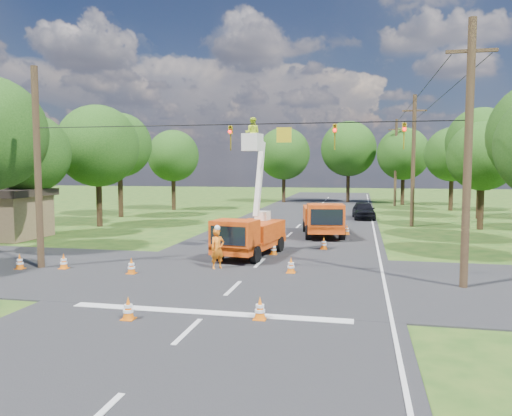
% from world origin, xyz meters
% --- Properties ---
extents(ground, '(140.00, 140.00, 0.00)m').
position_xyz_m(ground, '(0.00, 20.00, 0.00)').
color(ground, '#1E4715').
rests_on(ground, ground).
extents(road_main, '(12.00, 100.00, 0.06)m').
position_xyz_m(road_main, '(0.00, 20.00, 0.00)').
color(road_main, black).
rests_on(road_main, ground).
extents(road_cross, '(56.00, 10.00, 0.07)m').
position_xyz_m(road_cross, '(0.00, 2.00, 0.00)').
color(road_cross, black).
rests_on(road_cross, ground).
extents(stop_bar, '(9.00, 0.45, 0.02)m').
position_xyz_m(stop_bar, '(0.00, -3.20, 0.00)').
color(stop_bar, silver).
rests_on(stop_bar, ground).
extents(edge_line, '(0.12, 90.00, 0.02)m').
position_xyz_m(edge_line, '(5.60, 20.00, 0.00)').
color(edge_line, silver).
rests_on(edge_line, ground).
extents(bucket_truck, '(2.92, 5.76, 7.08)m').
position_xyz_m(bucket_truck, '(-0.88, 6.72, 1.50)').
color(bucket_truck, '#E35010').
rests_on(bucket_truck, ground).
extents(second_truck, '(3.16, 6.33, 2.27)m').
position_xyz_m(second_truck, '(2.23, 14.91, 1.18)').
color(second_truck, '#E35010').
rests_on(second_truck, ground).
extents(ground_worker, '(0.79, 0.79, 1.84)m').
position_xyz_m(ground_worker, '(-1.60, 3.42, 0.92)').
color(ground_worker, orange).
rests_on(ground_worker, ground).
extents(distant_car, '(2.18, 4.63, 1.53)m').
position_xyz_m(distant_car, '(4.89, 26.61, 0.77)').
color(distant_car, black).
rests_on(distant_car, ground).
extents(traffic_cone_0, '(0.38, 0.38, 0.71)m').
position_xyz_m(traffic_cone_0, '(-2.12, -4.30, 0.36)').
color(traffic_cone_0, orange).
rests_on(traffic_cone_0, ground).
extents(traffic_cone_1, '(0.38, 0.38, 0.71)m').
position_xyz_m(traffic_cone_1, '(1.74, -3.48, 0.36)').
color(traffic_cone_1, orange).
rests_on(traffic_cone_1, ground).
extents(traffic_cone_2, '(0.38, 0.38, 0.71)m').
position_xyz_m(traffic_cone_2, '(0.24, 7.45, 0.36)').
color(traffic_cone_2, orange).
rests_on(traffic_cone_2, ground).
extents(traffic_cone_3, '(0.38, 0.38, 0.71)m').
position_xyz_m(traffic_cone_3, '(2.67, 9.68, 0.36)').
color(traffic_cone_3, orange).
rests_on(traffic_cone_3, ground).
extents(traffic_cone_4, '(0.38, 0.38, 0.71)m').
position_xyz_m(traffic_cone_4, '(-4.90, 1.63, 0.36)').
color(traffic_cone_4, orange).
rests_on(traffic_cone_4, ground).
extents(traffic_cone_5, '(0.38, 0.38, 0.71)m').
position_xyz_m(traffic_cone_5, '(-8.34, 1.96, 0.36)').
color(traffic_cone_5, orange).
rests_on(traffic_cone_5, ground).
extents(traffic_cone_6, '(0.38, 0.38, 0.71)m').
position_xyz_m(traffic_cone_6, '(-10.23, 1.51, 0.36)').
color(traffic_cone_6, orange).
rests_on(traffic_cone_6, ground).
extents(traffic_cone_7, '(0.38, 0.38, 0.71)m').
position_xyz_m(traffic_cone_7, '(3.75, 15.96, 0.36)').
color(traffic_cone_7, orange).
rests_on(traffic_cone_7, ground).
extents(traffic_cone_8, '(0.38, 0.38, 0.71)m').
position_xyz_m(traffic_cone_8, '(1.75, 3.20, 0.36)').
color(traffic_cone_8, orange).
rests_on(traffic_cone_8, ground).
extents(pole_right_near, '(1.80, 0.30, 10.00)m').
position_xyz_m(pole_right_near, '(8.50, 2.00, 5.11)').
color(pole_right_near, '#4C3823').
rests_on(pole_right_near, ground).
extents(pole_right_mid, '(1.80, 0.30, 10.00)m').
position_xyz_m(pole_right_mid, '(8.50, 22.00, 5.11)').
color(pole_right_mid, '#4C3823').
rests_on(pole_right_mid, ground).
extents(pole_right_far, '(1.80, 0.30, 10.00)m').
position_xyz_m(pole_right_far, '(8.50, 42.00, 5.11)').
color(pole_right_far, '#4C3823').
rests_on(pole_right_far, ground).
extents(pole_left, '(0.30, 0.30, 9.00)m').
position_xyz_m(pole_left, '(-9.50, 2.00, 4.50)').
color(pole_left, '#4C3823').
rests_on(pole_left, ground).
extents(signal_span, '(18.00, 0.29, 1.07)m').
position_xyz_m(signal_span, '(2.23, 1.99, 5.88)').
color(signal_span, black).
rests_on(signal_span, ground).
extents(shed, '(5.50, 4.50, 3.15)m').
position_xyz_m(shed, '(-18.00, 10.00, 1.62)').
color(shed, '#8C704C').
rests_on(shed, ground).
extents(tree_left_c, '(5.20, 5.20, 8.06)m').
position_xyz_m(tree_left_c, '(-16.50, 11.00, 5.44)').
color(tree_left_c, '#382616').
rests_on(tree_left_c, ground).
extents(tree_left_d, '(6.20, 6.20, 9.24)m').
position_xyz_m(tree_left_d, '(-15.00, 17.00, 6.12)').
color(tree_left_d, '#382616').
rests_on(tree_left_d, ground).
extents(tree_left_e, '(5.80, 5.80, 9.41)m').
position_xyz_m(tree_left_e, '(-16.80, 24.00, 6.49)').
color(tree_left_e, '#382616').
rests_on(tree_left_e, ground).
extents(tree_left_f, '(5.40, 5.40, 8.40)m').
position_xyz_m(tree_left_f, '(-14.80, 32.00, 5.69)').
color(tree_left_f, '#382616').
rests_on(tree_left_f, ground).
extents(tree_right_c, '(5.00, 5.00, 7.83)m').
position_xyz_m(tree_right_c, '(13.20, 21.00, 5.31)').
color(tree_right_c, '#382616').
rests_on(tree_right_c, ground).
extents(tree_right_d, '(6.00, 6.00, 9.70)m').
position_xyz_m(tree_right_d, '(14.80, 29.00, 6.68)').
color(tree_right_d, '#382616').
rests_on(tree_right_d, ground).
extents(tree_right_e, '(5.60, 5.60, 8.63)m').
position_xyz_m(tree_right_e, '(13.80, 37.00, 5.81)').
color(tree_right_e, '#382616').
rests_on(tree_right_e, ground).
extents(tree_far_a, '(6.60, 6.60, 9.50)m').
position_xyz_m(tree_far_a, '(-5.00, 45.00, 6.19)').
color(tree_far_a, '#382616').
rests_on(tree_far_a, ground).
extents(tree_far_b, '(7.00, 7.00, 10.32)m').
position_xyz_m(tree_far_b, '(3.00, 47.00, 6.81)').
color(tree_far_b, '#382616').
rests_on(tree_far_b, ground).
extents(tree_far_c, '(6.20, 6.20, 9.18)m').
position_xyz_m(tree_far_c, '(9.50, 44.00, 6.06)').
color(tree_far_c, '#382616').
rests_on(tree_far_c, ground).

